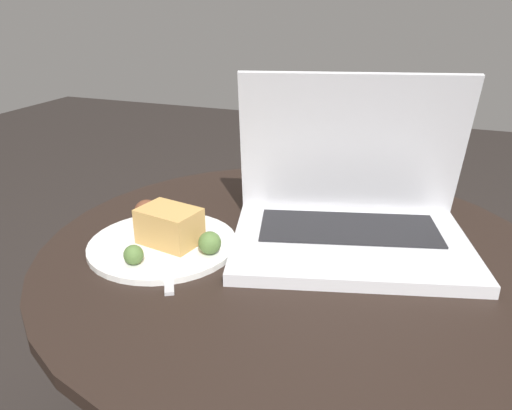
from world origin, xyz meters
TOP-DOWN VIEW (x-y plane):
  - table at (0.00, 0.00)m, footprint 0.75×0.75m
  - laptop at (0.07, 0.05)m, footprint 0.39×0.32m
  - beer_glass at (-0.08, 0.20)m, footprint 0.06×0.06m
  - snack_plate at (-0.18, -0.07)m, footprint 0.22×0.22m
  - fork at (-0.15, -0.10)m, footprint 0.10×0.15m

SIDE VIEW (x-z plane):
  - table at x=0.00m, z-range 0.12..0.61m
  - fork at x=-0.15m, z-range 0.49..0.50m
  - snack_plate at x=-0.18m, z-range 0.48..0.54m
  - laptop at x=0.07m, z-range 0.42..0.66m
  - beer_glass at x=-0.08m, z-range 0.49..0.71m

